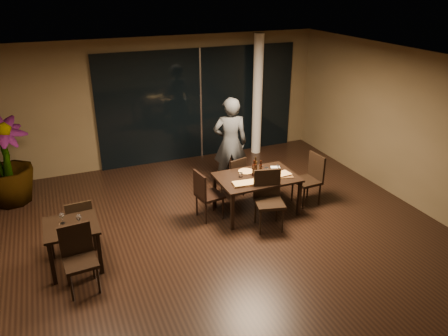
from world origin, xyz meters
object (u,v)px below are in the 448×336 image
side_table (72,232)px  bottle_c (255,165)px  main_table (257,180)px  potted_plant (5,161)px  chair_main_far (235,175)px  bottle_a (254,168)px  diner (230,143)px  bottle_b (261,168)px  chair_side_near (79,254)px  chair_main_left (206,193)px  chair_side_far (80,221)px  chair_main_right (311,176)px  chair_main_near (268,196)px

side_table → bottle_c: bearing=10.6°
main_table → potted_plant: (-4.40, 2.23, 0.22)m
chair_main_far → bottle_a: size_ratio=2.72×
main_table → side_table: (-3.40, -0.50, -0.05)m
diner → bottle_b: bearing=109.8°
chair_side_near → chair_main_left: bearing=21.7°
chair_side_far → main_table: bearing=176.9°
main_table → diner: (-0.01, 1.26, 0.31)m
chair_side_near → bottle_a: (3.32, 1.10, 0.36)m
chair_side_far → potted_plant: potted_plant is taller
chair_side_near → potted_plant: (-1.04, 3.28, 0.35)m
chair_main_far → bottle_c: (0.16, -0.60, 0.43)m
chair_main_right → main_table: bearing=-97.2°
chair_main_far → diner: 0.73m
main_table → chair_main_far: size_ratio=1.73×
side_table → chair_main_near: bearing=-0.7°
main_table → side_table: bearing=-171.6°
bottle_c → main_table: bearing=-104.2°
chair_side_near → bottle_c: bearing=14.8°
bottle_a → chair_side_near: bearing=-161.7°
main_table → chair_main_right: (1.17, -0.06, -0.11)m
chair_side_far → diner: diner is taller
chair_main_left → diner: size_ratio=0.49×
chair_main_far → bottle_a: (0.08, -0.70, 0.43)m
chair_main_near → bottle_b: (0.12, 0.56, 0.31)m
chair_side_near → potted_plant: size_ratio=0.55×
chair_side_near → bottle_c: 3.62m
chair_main_right → chair_side_far: size_ratio=1.13×
chair_main_near → potted_plant: (-4.37, 2.77, 0.31)m
chair_main_far → chair_side_near: 3.71m
potted_plant → bottle_a: potted_plant is taller
main_table → chair_side_far: (-3.25, -0.00, -0.17)m
potted_plant → chair_side_near: bearing=-72.4°
bottle_a → chair_main_left: bearing=175.9°
chair_side_near → bottle_c: bottle_c is taller
bottle_a → bottle_b: bearing=-14.6°
potted_plant → bottle_c: 4.90m
main_table → chair_main_right: bearing=-2.7°
chair_main_left → chair_main_right: bearing=-103.1°
chair_side_far → bottle_c: bearing=179.4°
chair_main_far → bottle_b: bearing=90.2°
bottle_c → potted_plant: bearing=154.8°
side_table → diner: 3.83m
main_table → diner: diner is taller
chair_main_left → bottle_a: (0.95, -0.07, 0.37)m
side_table → bottle_b: 3.53m
main_table → potted_plant: 4.94m
bottle_b → bottle_c: 0.14m
main_table → bottle_b: bearing=11.2°
chair_main_near → bottle_a: (-0.01, 0.59, 0.32)m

